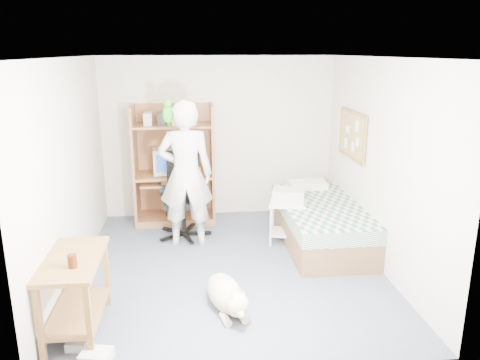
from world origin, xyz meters
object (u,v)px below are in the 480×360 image
at_px(computer_hutch, 174,169).
at_px(person, 186,174).
at_px(bed, 321,223).
at_px(office_chair, 184,207).
at_px(side_desk, 75,283).
at_px(printer_cart, 288,216).
at_px(dog, 227,295).

xyz_separation_m(computer_hutch, person, (0.18, -0.95, 0.16)).
height_order(bed, office_chair, office_chair).
distance_m(bed, side_desk, 3.39).
xyz_separation_m(side_desk, person, (1.03, 1.99, 0.49)).
relative_size(bed, office_chair, 1.70).
bearing_deg(computer_hutch, printer_cart, -34.83).
height_order(computer_hutch, dog, computer_hutch).
relative_size(person, printer_cart, 3.34).
xyz_separation_m(bed, dog, (-1.43, -1.60, -0.12)).
bearing_deg(computer_hutch, dog, -78.10).
height_order(computer_hutch, side_desk, computer_hutch).
bearing_deg(computer_hutch, person, -79.29).
relative_size(office_chair, person, 0.60).
height_order(office_chair, dog, office_chair).
relative_size(computer_hutch, dog, 1.77).
xyz_separation_m(computer_hutch, office_chair, (0.13, -0.63, -0.40)).
distance_m(bed, person, 1.96).
xyz_separation_m(bed, printer_cart, (-0.45, 0.04, 0.10)).
distance_m(side_desk, printer_cart, 3.04).
bearing_deg(dog, computer_hutch, 88.84).
height_order(side_desk, office_chair, office_chair).
xyz_separation_m(computer_hutch, dog, (0.57, -2.72, -0.65)).
height_order(person, dog, person).
bearing_deg(side_desk, office_chair, 66.93).
distance_m(bed, office_chair, 1.94).
bearing_deg(office_chair, side_desk, -110.93).
height_order(computer_hutch, office_chair, computer_hutch).
distance_m(side_desk, dog, 1.48).
xyz_separation_m(side_desk, printer_cart, (2.40, 1.86, -0.10)).
xyz_separation_m(person, printer_cart, (1.37, -0.13, -0.59)).
bearing_deg(office_chair, printer_cart, -15.30).
distance_m(office_chair, printer_cart, 1.49).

